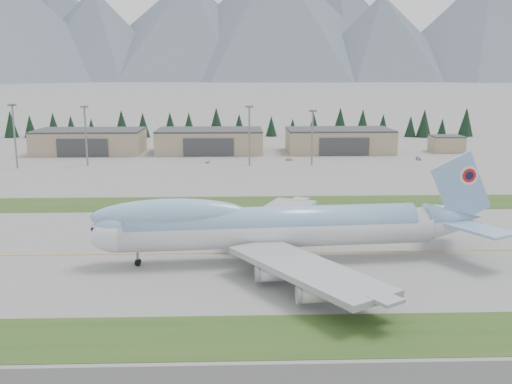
{
  "coord_description": "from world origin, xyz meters",
  "views": [
    {
      "loc": [
        -2.36,
        -112.6,
        36.78
      ],
      "look_at": [
        2.12,
        22.97,
        8.0
      ],
      "focal_mm": 40.0,
      "sensor_mm": 36.0,
      "label": 1
    }
  ],
  "objects_px": {
    "service_vehicle_a": "(208,163)",
    "service_vehicle_b": "(289,160)",
    "hangar_center": "(210,141)",
    "service_vehicle_c": "(418,160)",
    "hangar_right": "(339,140)",
    "hangar_left": "(90,141)",
    "boeing_747_freighter": "(274,226)"
  },
  "relations": [
    {
      "from": "hangar_center",
      "to": "hangar_right",
      "type": "height_order",
      "value": "same"
    },
    {
      "from": "hangar_left",
      "to": "service_vehicle_c",
      "type": "relative_size",
      "value": 11.19
    },
    {
      "from": "hangar_left",
      "to": "hangar_center",
      "type": "height_order",
      "value": "same"
    },
    {
      "from": "hangar_right",
      "to": "service_vehicle_c",
      "type": "xyz_separation_m",
      "value": [
        29.6,
        -25.47,
        -5.39
      ]
    },
    {
      "from": "service_vehicle_b",
      "to": "service_vehicle_a",
      "type": "bearing_deg",
      "value": 95.8
    },
    {
      "from": "hangar_right",
      "to": "service_vehicle_a",
      "type": "relative_size",
      "value": 12.96
    },
    {
      "from": "service_vehicle_c",
      "to": "service_vehicle_a",
      "type": "bearing_deg",
      "value": -171.36
    },
    {
      "from": "service_vehicle_c",
      "to": "hangar_left",
      "type": "bearing_deg",
      "value": 175.58
    },
    {
      "from": "hangar_left",
      "to": "service_vehicle_c",
      "type": "distance_m",
      "value": 146.92
    },
    {
      "from": "hangar_left",
      "to": "service_vehicle_b",
      "type": "relative_size",
      "value": 15.02
    },
    {
      "from": "service_vehicle_c",
      "to": "hangar_right",
      "type": "bearing_deg",
      "value": 144.86
    },
    {
      "from": "boeing_747_freighter",
      "to": "hangar_left",
      "type": "height_order",
      "value": "boeing_747_freighter"
    },
    {
      "from": "hangar_left",
      "to": "service_vehicle_c",
      "type": "height_order",
      "value": "hangar_left"
    },
    {
      "from": "hangar_left",
      "to": "service_vehicle_b",
      "type": "distance_m",
      "value": 93.25
    },
    {
      "from": "boeing_747_freighter",
      "to": "hangar_right",
      "type": "bearing_deg",
      "value": 70.85
    },
    {
      "from": "service_vehicle_a",
      "to": "service_vehicle_c",
      "type": "xyz_separation_m",
      "value": [
        89.14,
        4.78,
        0.0
      ]
    },
    {
      "from": "hangar_left",
      "to": "hangar_right",
      "type": "height_order",
      "value": "same"
    },
    {
      "from": "service_vehicle_b",
      "to": "hangar_right",
      "type": "bearing_deg",
      "value": -46.56
    },
    {
      "from": "boeing_747_freighter",
      "to": "service_vehicle_c",
      "type": "distance_m",
      "value": 147.12
    },
    {
      "from": "hangar_center",
      "to": "service_vehicle_c",
      "type": "bearing_deg",
      "value": -15.87
    },
    {
      "from": "boeing_747_freighter",
      "to": "service_vehicle_a",
      "type": "xyz_separation_m",
      "value": [
        -19.24,
        124.48,
        -7.03
      ]
    },
    {
      "from": "hangar_left",
      "to": "hangar_center",
      "type": "xyz_separation_m",
      "value": [
        55.0,
        0.0,
        0.0
      ]
    },
    {
      "from": "boeing_747_freighter",
      "to": "service_vehicle_c",
      "type": "relative_size",
      "value": 18.88
    },
    {
      "from": "service_vehicle_c",
      "to": "hangar_center",
      "type": "bearing_deg",
      "value": 169.71
    },
    {
      "from": "hangar_left",
      "to": "service_vehicle_b",
      "type": "xyz_separation_m",
      "value": [
        89.47,
        -25.72,
        -5.39
      ]
    },
    {
      "from": "hangar_center",
      "to": "service_vehicle_a",
      "type": "relative_size",
      "value": 12.96
    },
    {
      "from": "hangar_left",
      "to": "service_vehicle_a",
      "type": "distance_m",
      "value": 63.4
    },
    {
      "from": "hangar_right",
      "to": "service_vehicle_a",
      "type": "bearing_deg",
      "value": -153.06
    },
    {
      "from": "service_vehicle_a",
      "to": "service_vehicle_b",
      "type": "distance_m",
      "value": 34.31
    },
    {
      "from": "hangar_left",
      "to": "hangar_right",
      "type": "bearing_deg",
      "value": 0.0
    },
    {
      "from": "hangar_center",
      "to": "service_vehicle_a",
      "type": "bearing_deg",
      "value": -89.13
    },
    {
      "from": "hangar_center",
      "to": "service_vehicle_b",
      "type": "xyz_separation_m",
      "value": [
        34.47,
        -25.72,
        -5.39
      ]
    }
  ]
}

